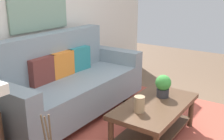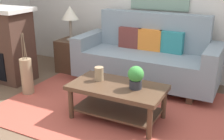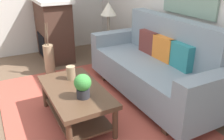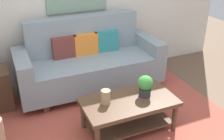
{
  "view_description": "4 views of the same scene",
  "coord_description": "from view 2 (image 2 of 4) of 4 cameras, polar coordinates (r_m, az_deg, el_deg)",
  "views": [
    {
      "loc": [
        -2.4,
        -0.89,
        1.66
      ],
      "look_at": [
        0.26,
        0.93,
        0.65
      ],
      "focal_mm": 43.62,
      "sensor_mm": 36.0,
      "label": 1
    },
    {
      "loc": [
        1.39,
        -2.43,
        1.68
      ],
      "look_at": [
        -0.17,
        0.62,
        0.46
      ],
      "focal_mm": 44.86,
      "sensor_mm": 36.0,
      "label": 2
    },
    {
      "loc": [
        2.4,
        -0.5,
        1.7
      ],
      "look_at": [
        -0.12,
        0.83,
        0.46
      ],
      "focal_mm": 38.56,
      "sensor_mm": 36.0,
      "label": 3
    },
    {
      "loc": [
        -1.16,
        -2.16,
        2.16
      ],
      "look_at": [
        0.16,
        0.9,
        0.51
      ],
      "focal_mm": 44.0,
      "sensor_mm": 36.0,
      "label": 4
    }
  ],
  "objects": [
    {
      "name": "tabletop_vase",
      "position": [
        3.35,
        -2.65,
        -0.75
      ],
      "size": [
        0.11,
        0.11,
        0.16
      ],
      "primitive_type": "cylinder",
      "color": "tan",
      "rests_on": "coffee_table"
    },
    {
      "name": "potted_plant_tabletop",
      "position": [
        3.1,
        4.87,
        -1.36
      ],
      "size": [
        0.18,
        0.18,
        0.26
      ],
      "color": "#2D2D33",
      "rests_on": "coffee_table"
    },
    {
      "name": "throw_pillow_maroon",
      "position": [
        4.44,
        3.77,
        6.6
      ],
      "size": [
        0.36,
        0.12,
        0.32
      ],
      "primitive_type": "cube",
      "rotation": [
        0.0,
        0.0,
        0.01
      ],
      "color": "brown",
      "rests_on": "couch"
    },
    {
      "name": "floor_vase_branch_c",
      "position": [
        4.0,
        -17.85,
        4.57
      ],
      "size": [
        0.03,
        0.05,
        0.36
      ],
      "primitive_type": "cylinder",
      "rotation": [
        -0.1,
        -0.05,
        0.0
      ],
      "color": "brown",
      "rests_on": "floor_vase"
    },
    {
      "name": "fireplace",
      "position": [
        4.76,
        -21.34,
        5.01
      ],
      "size": [
        1.02,
        0.58,
        1.16
      ],
      "color": "#472D23",
      "rests_on": "ground_plane"
    },
    {
      "name": "floor_vase",
      "position": [
        4.14,
        -16.96,
        -1.29
      ],
      "size": [
        0.17,
        0.17,
        0.52
      ],
      "primitive_type": "cylinder",
      "color": "tan",
      "rests_on": "ground_plane"
    },
    {
      "name": "throw_pillow_teal",
      "position": [
        4.24,
        12.0,
        5.55
      ],
      "size": [
        0.37,
        0.14,
        0.32
      ],
      "primitive_type": "cube",
      "rotation": [
        0.0,
        0.0,
        -0.07
      ],
      "color": "teal",
      "rests_on": "couch"
    },
    {
      "name": "coffee_table",
      "position": [
        3.27,
        1.1,
        -5.02
      ],
      "size": [
        1.1,
        0.6,
        0.43
      ],
      "color": "#513826",
      "rests_on": "ground_plane"
    },
    {
      "name": "area_rug",
      "position": [
        3.65,
        1.47,
        -7.66
      ],
      "size": [
        2.94,
        2.09,
        0.01
      ],
      "primitive_type": "cube",
      "color": "#B24C3D",
      "rests_on": "ground_plane"
    },
    {
      "name": "side_table",
      "position": [
        4.92,
        -8.13,
        2.92
      ],
      "size": [
        0.44,
        0.44,
        0.56
      ],
      "primitive_type": "cube",
      "color": "#513826",
      "rests_on": "ground_plane"
    },
    {
      "name": "couch",
      "position": [
        4.28,
        7.07,
        2.51
      ],
      "size": [
        2.13,
        0.84,
        1.08
      ],
      "color": "gray",
      "rests_on": "ground_plane"
    },
    {
      "name": "throw_pillow_orange",
      "position": [
        4.33,
        7.79,
        6.1
      ],
      "size": [
        0.36,
        0.12,
        0.32
      ],
      "primitive_type": "cube",
      "rotation": [
        0.0,
        0.0,
        0.0
      ],
      "color": "orange",
      "rests_on": "couch"
    },
    {
      "name": "ground_plane",
      "position": [
        3.27,
        -2.4,
        -11.33
      ],
      "size": [
        9.3,
        9.3,
        0.0
      ],
      "primitive_type": "plane",
      "color": "brown"
    },
    {
      "name": "table_lamp",
      "position": [
        4.77,
        -8.55,
        11.17
      ],
      "size": [
        0.28,
        0.28,
        0.57
      ],
      "color": "gray",
      "rests_on": "side_table"
    },
    {
      "name": "floor_vase_branch_a",
      "position": [
        4.0,
        -17.37,
        4.59
      ],
      "size": [
        0.03,
        0.02,
        0.36
      ],
      "primitive_type": "cylinder",
      "rotation": [
        0.04,
        -0.06,
        0.0
      ],
      "color": "brown",
      "rests_on": "floor_vase"
    },
    {
      "name": "floor_vase_branch_b",
      "position": [
        4.03,
        -17.51,
        4.69
      ],
      "size": [
        0.03,
        0.04,
        0.36
      ],
      "primitive_type": "cylinder",
      "rotation": [
        -0.08,
        -0.06,
        0.0
      ],
      "color": "brown",
      "rests_on": "floor_vase"
    }
  ]
}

